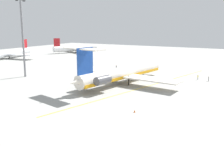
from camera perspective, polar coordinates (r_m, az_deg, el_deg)
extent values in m
plane|color=#9E9E99|center=(71.58, 10.14, -3.87)|extent=(289.80, 289.80, 0.00)
cylinder|color=silver|center=(78.22, 2.55, 0.03)|extent=(37.29, 11.29, 3.97)
cone|color=silver|center=(93.34, 9.66, 1.65)|extent=(4.81, 4.56, 3.81)
cone|color=silver|center=(64.86, -7.71, -1.99)|extent=(6.35, 4.46, 3.38)
cube|color=orange|center=(78.39, 2.55, -0.61)|extent=(36.50, 11.20, 0.87)
cube|color=silver|center=(85.56, -2.50, 0.49)|extent=(10.89, 17.65, 0.40)
cube|color=silver|center=(73.27, 9.26, -1.40)|extent=(7.75, 17.07, 0.40)
cylinder|color=#515156|center=(70.99, -5.92, -0.89)|extent=(5.32, 3.24, 2.30)
cube|color=silver|center=(70.50, -5.53, -0.96)|extent=(3.17, 1.83, 0.48)
cylinder|color=#515156|center=(66.57, -2.14, -1.62)|extent=(5.32, 3.24, 2.30)
cube|color=silver|center=(67.03, -2.57, -1.54)|extent=(3.17, 1.83, 0.48)
cube|color=#19429E|center=(65.57, -6.19, 2.75)|extent=(5.35, 1.46, 7.04)
cube|color=silver|center=(67.29, -8.37, 5.68)|extent=(4.80, 6.42, 0.28)
cube|color=silver|center=(62.62, -4.53, 5.39)|extent=(4.80, 6.42, 0.28)
cylinder|color=black|center=(87.62, 7.16, -0.08)|extent=(0.44, 0.44, 3.01)
cylinder|color=black|center=(79.61, 0.19, -1.09)|extent=(0.44, 0.44, 3.01)
cylinder|color=black|center=(75.72, 3.85, -1.74)|extent=(0.44, 0.44, 3.01)
cylinder|color=silver|center=(149.00, -22.55, 4.20)|extent=(31.52, 8.61, 3.75)
cube|color=silver|center=(143.08, -19.88, 3.99)|extent=(7.62, 14.98, 0.45)
cube|color=#B2191E|center=(158.57, -19.41, 6.37)|extent=(4.09, 1.01, 5.11)
cylinder|color=black|center=(149.18, -22.51, 3.58)|extent=(0.45, 0.45, 2.52)
cylinder|color=white|center=(171.36, -8.32, 5.67)|extent=(29.73, 17.51, 3.76)
cone|color=white|center=(178.66, -3.75, 5.97)|extent=(4.35, 4.57, 3.57)
cube|color=white|center=(179.57, -9.57, 5.75)|extent=(11.34, 15.26, 0.45)
cube|color=white|center=(163.31, -6.93, 5.33)|extent=(11.34, 15.26, 0.45)
cube|color=#B2191E|center=(165.74, -12.54, 6.90)|extent=(3.83, 2.18, 5.12)
cylinder|color=black|center=(171.51, -8.30, 5.13)|extent=(0.45, 0.45, 2.53)
cylinder|color=black|center=(104.49, 0.95, 1.15)|extent=(0.10, 0.10, 0.79)
cylinder|color=black|center=(104.57, 1.02, 1.16)|extent=(0.10, 0.10, 0.79)
cylinder|color=gray|center=(104.42, 0.99, 1.54)|extent=(0.26, 0.26, 0.62)
sphere|color=tan|center=(104.35, 0.99, 1.77)|extent=(0.25, 0.25, 0.25)
cylinder|color=gray|center=(104.32, 0.91, 1.54)|extent=(0.07, 0.07, 0.53)
cylinder|color=gray|center=(104.50, 1.07, 1.56)|extent=(0.07, 0.07, 0.53)
cylinder|color=black|center=(87.17, 21.23, -1.54)|extent=(0.10, 0.10, 0.78)
cylinder|color=black|center=(87.05, 21.27, -1.56)|extent=(0.10, 0.10, 0.78)
cylinder|color=gray|center=(86.97, 21.28, -1.10)|extent=(0.26, 0.26, 0.62)
sphere|color=brown|center=(86.89, 21.30, -0.82)|extent=(0.24, 0.24, 0.24)
cylinder|color=gray|center=(87.12, 21.24, -1.06)|extent=(0.07, 0.07, 0.52)
cylinder|color=gray|center=(86.81, 21.33, -1.11)|extent=(0.07, 0.07, 0.52)
cylinder|color=black|center=(88.47, 19.09, -1.20)|extent=(0.11, 0.11, 0.85)
cylinder|color=black|center=(88.33, 19.06, -1.22)|extent=(0.11, 0.11, 0.85)
cylinder|color=yellow|center=(88.25, 19.11, -0.73)|extent=(0.29, 0.29, 0.67)
sphere|color=#DBB28E|center=(88.16, 19.12, -0.43)|extent=(0.27, 0.27, 0.27)
cylinder|color=yellow|center=(88.43, 19.14, -0.69)|extent=(0.08, 0.08, 0.57)
cylinder|color=yellow|center=(88.07, 19.08, -0.73)|extent=(0.08, 0.08, 0.57)
cone|color=#EA590F|center=(52.99, 5.19, -8.70)|extent=(0.40, 0.40, 0.55)
cube|color=gold|center=(75.64, 8.14, -3.01)|extent=(70.66, 19.49, 0.01)
cylinder|color=slate|center=(92.61, -19.75, 7.17)|extent=(0.70, 0.70, 26.13)
cube|color=#2D2D30|center=(91.88, -21.02, 15.34)|extent=(0.70, 0.50, 0.44)
cube|color=#2D2D30|center=(93.84, -19.57, 15.32)|extent=(0.70, 0.50, 0.44)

